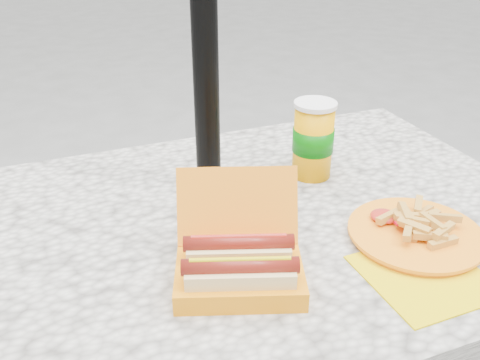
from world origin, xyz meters
name	(u,v)px	position (x,y,z in m)	size (l,w,h in m)	color
picnic_table	(237,268)	(0.00, 0.00, 0.64)	(1.20, 0.80, 0.75)	beige
umbrella_pole	(204,11)	(0.00, 0.16, 1.10)	(0.05, 0.05, 2.20)	black
hotdog_box	(239,265)	(-0.06, -0.17, 0.79)	(0.24, 0.24, 0.15)	orange
fries_plate	(416,235)	(0.27, -0.17, 0.76)	(0.26, 0.30, 0.05)	#E3C203
soda_cup	(313,139)	(0.22, 0.11, 0.83)	(0.09, 0.09, 0.16)	#FFA600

